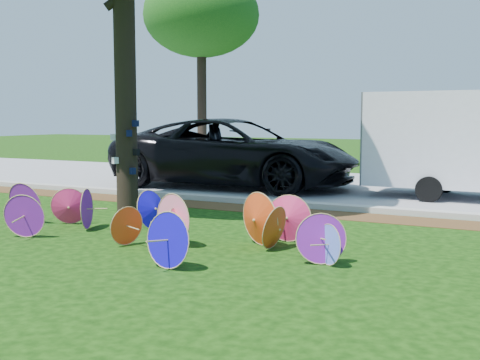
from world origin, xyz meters
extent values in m
plane|color=black|center=(0.00, 0.00, 0.00)|extent=(90.00, 90.00, 0.00)
cube|color=#472D16|center=(0.00, 4.50, 0.01)|extent=(90.00, 1.00, 0.01)
cube|color=#B7B5AD|center=(0.00, 5.20, 0.06)|extent=(90.00, 0.30, 0.12)
cube|color=gray|center=(0.00, 9.35, 0.01)|extent=(90.00, 8.00, 0.01)
cylinder|color=black|center=(-2.67, 3.06, 2.80)|extent=(0.44, 0.44, 5.59)
cone|color=#CE245C|center=(-2.61, 1.28, 0.34)|extent=(0.68, 0.53, 0.69)
cone|color=purple|center=(2.41, 0.64, 0.34)|extent=(0.71, 0.51, 0.69)
cone|color=#1308D9|center=(0.77, -0.50, 0.37)|extent=(0.77, 0.32, 0.76)
cone|color=purple|center=(-2.43, 0.09, 0.36)|extent=(0.74, 0.39, 0.72)
cone|color=#5D79F5|center=(2.57, 0.60, 0.28)|extent=(0.51, 0.42, 0.56)
cone|color=#E64D77|center=(0.21, 0.61, 0.31)|extent=(0.45, 0.67, 0.62)
cone|color=#1308D9|center=(-0.96, 1.58, 0.36)|extent=(0.34, 0.74, 0.72)
cone|color=red|center=(-0.63, 0.36, 0.30)|extent=(0.28, 0.62, 0.61)
cone|color=#CE245C|center=(1.49, 1.70, 0.37)|extent=(0.76, 0.30, 0.75)
cone|color=purple|center=(-3.46, 1.11, 0.39)|extent=(0.79, 0.32, 0.78)
cone|color=red|center=(1.57, 1.11, 0.33)|extent=(0.30, 0.68, 0.67)
cone|color=pink|center=(0.05, 0.72, 0.40)|extent=(0.80, 0.38, 0.80)
cone|color=red|center=(1.21, 1.19, 0.42)|extent=(0.83, 0.52, 0.84)
cone|color=purple|center=(-2.08, 1.08, 0.36)|extent=(0.40, 0.70, 0.72)
imported|color=black|center=(-2.67, 7.87, 0.95)|extent=(6.98, 3.48, 1.90)
cube|color=silver|center=(2.71, 8.24, 1.42)|extent=(3.25, 2.10, 2.84)
cylinder|color=black|center=(-6.82, 13.10, 2.50)|extent=(0.36, 0.36, 5.00)
ellipsoid|color=#0E3F11|center=(-6.82, 13.10, 5.80)|extent=(4.40, 4.40, 3.20)
camera|label=1|loc=(5.05, -6.89, 1.95)|focal=45.00mm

